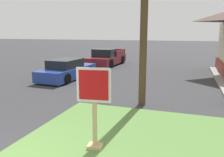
{
  "coord_description": "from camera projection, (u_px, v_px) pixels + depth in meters",
  "views": [
    {
      "loc": [
        3.7,
        -3.17,
        2.86
      ],
      "look_at": [
        0.98,
        4.84,
        1.16
      ],
      "focal_mm": 36.79,
      "sensor_mm": 36.0,
      "label": 1
    }
  ],
  "objects": [
    {
      "name": "pickup_truck_maroon",
      "position": [
        107.0,
        58.0,
        20.08
      ],
      "size": [
        2.19,
        5.17,
        1.48
      ],
      "color": "maroon",
      "rests_on": "ground"
    },
    {
      "name": "stop_sign",
      "position": [
        94.0,
        109.0,
        5.43
      ],
      "size": [
        0.81,
        0.33,
        2.0
      ],
      "color": "tan",
      "rests_on": "grass_corner_patch"
    },
    {
      "name": "grass_corner_patch",
      "position": [
        126.0,
        150.0,
        5.63
      ],
      "size": [
        5.59,
        5.99,
        0.08
      ],
      "primitive_type": "cube",
      "color": "#567F3D",
      "rests_on": "ground"
    },
    {
      "name": "manhole_cover",
      "position": [
        102.0,
        106.0,
        9.07
      ],
      "size": [
        0.7,
        0.7,
        0.02
      ],
      "primitive_type": "cylinder",
      "color": "black",
      "rests_on": "ground"
    },
    {
      "name": "parked_sedan_blue",
      "position": [
        67.0,
        70.0,
        14.3
      ],
      "size": [
        2.03,
        4.56,
        1.25
      ],
      "color": "#233D93",
      "rests_on": "ground"
    }
  ]
}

